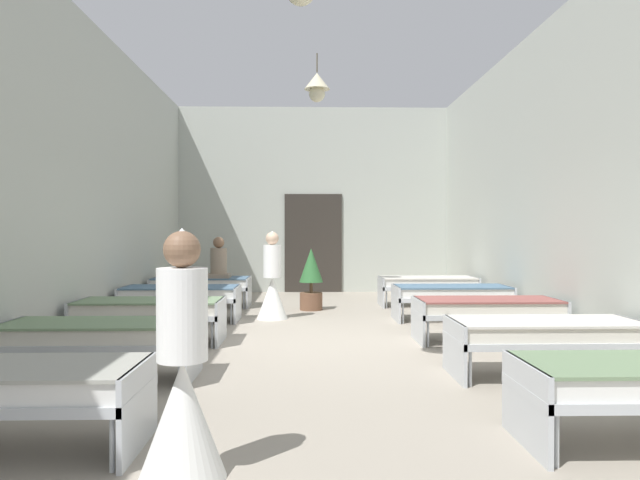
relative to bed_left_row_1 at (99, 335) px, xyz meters
The scene contains 14 objects.
ground_plane 2.98m from the bed_left_row_1, 40.33° to the left, with size 7.18×13.77×0.10m, color #9E9384.
room_shell 4.41m from the bed_left_row_1, 56.08° to the left, with size 6.98×13.37×4.53m.
bed_left_row_1 is the anchor object (origin of this frame).
bed_right_row_1 4.48m from the bed_left_row_1, ahead, with size 1.90×0.84×0.57m.
bed_left_row_2 1.90m from the bed_left_row_1, 90.00° to the left, with size 1.90×0.84×0.57m.
bed_right_row_2 4.86m from the bed_left_row_1, 23.00° to the left, with size 1.90×0.84×0.57m.
bed_left_row_3 3.80m from the bed_left_row_1, 90.00° to the left, with size 1.90×0.84×0.57m.
bed_right_row_3 5.87m from the bed_left_row_1, 40.33° to the left, with size 1.90×0.84×0.57m.
bed_left_row_4 5.70m from the bed_left_row_1, 90.00° to the left, with size 1.90×0.84×0.57m.
bed_right_row_4 7.25m from the bed_left_row_1, 51.86° to the left, with size 1.90×0.84×0.57m.
nurse_near_aisle 4.29m from the bed_left_row_1, 69.69° to the left, with size 0.52×0.52×1.49m.
nurse_mid_aisle 2.70m from the bed_left_row_1, 60.77° to the right, with size 0.52×0.52×1.49m.
patient_seated_primary 5.65m from the bed_left_row_1, 86.44° to the left, with size 0.44×0.44×0.80m.
potted_plant 5.58m from the bed_left_row_1, 67.25° to the left, with size 0.45×0.45×1.16m.
Camera 1 is at (-0.19, -7.72, 1.46)m, focal length 32.77 mm.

